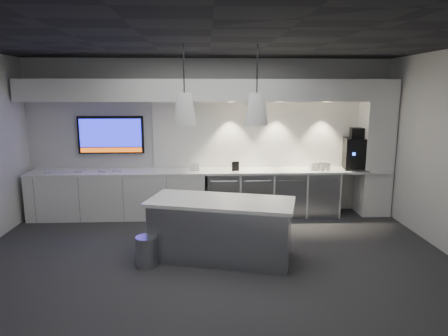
{
  "coord_description": "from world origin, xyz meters",
  "views": [
    {
      "loc": [
        -0.07,
        -5.3,
        2.39
      ],
      "look_at": [
        0.22,
        1.1,
        1.15
      ],
      "focal_mm": 32.0,
      "sensor_mm": 36.0,
      "label": 1
    }
  ],
  "objects_px": {
    "bin": "(147,251)",
    "coffee_machine": "(356,152)",
    "wall_tv": "(111,135)",
    "island": "(221,229)"
  },
  "relations": [
    {
      "from": "bin",
      "to": "coffee_machine",
      "type": "distance_m",
      "value": 4.48
    },
    {
      "from": "wall_tv",
      "to": "bin",
      "type": "xyz_separation_m",
      "value": [
        1.0,
        -2.51,
        -1.35
      ]
    },
    {
      "from": "coffee_machine",
      "to": "island",
      "type": "bearing_deg",
      "value": -132.9
    },
    {
      "from": "wall_tv",
      "to": "island",
      "type": "relative_size",
      "value": 0.57
    },
    {
      "from": "island",
      "to": "coffee_machine",
      "type": "xyz_separation_m",
      "value": [
        2.69,
        2.04,
        0.79
      ]
    },
    {
      "from": "wall_tv",
      "to": "coffee_machine",
      "type": "distance_m",
      "value": 4.74
    },
    {
      "from": "island",
      "to": "wall_tv",
      "type": "bearing_deg",
      "value": 146.45
    },
    {
      "from": "wall_tv",
      "to": "island",
      "type": "height_order",
      "value": "wall_tv"
    },
    {
      "from": "wall_tv",
      "to": "bin",
      "type": "relative_size",
      "value": 2.97
    },
    {
      "from": "island",
      "to": "bin",
      "type": "height_order",
      "value": "island"
    }
  ]
}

